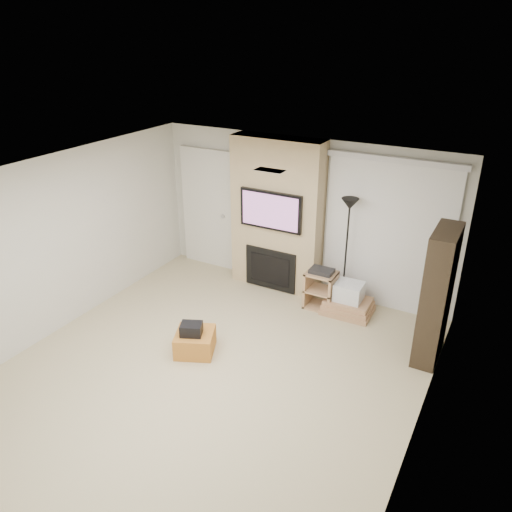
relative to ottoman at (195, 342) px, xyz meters
The scene contains 15 objects.
floor 0.54m from the ottoman, 32.79° to the right, with size 5.00×5.50×0.00m, color #C1B28A.
ceiling 2.41m from the ottoman, 32.79° to the right, with size 5.00×5.50×0.00m, color white.
wall_back 2.74m from the ottoman, 80.06° to the left, with size 5.00×2.50×0.00m, color beige.
wall_left 2.36m from the ottoman, behind, with size 5.50×2.50×0.00m, color beige.
wall_right 3.14m from the ottoman, ahead, with size 5.50×2.50×0.00m, color beige.
hvac_vent 2.54m from the ottoman, 32.02° to the left, with size 0.35×0.18×0.01m, color silver.
ottoman is the anchor object (origin of this frame).
black_bag 0.24m from the ottoman, 103.00° to the right, with size 0.28×0.22×0.16m, color black.
fireplace_wall 2.51m from the ottoman, 87.90° to the left, with size 1.50×0.47×2.50m.
entry_door 2.93m from the ottoman, 119.31° to the left, with size 1.02×0.11×2.14m.
vertical_blinds 3.24m from the ottoman, 52.86° to the left, with size 1.98×0.10×2.37m.
floor_lamp 2.82m from the ottoman, 59.15° to the left, with size 0.26×0.26×1.75m.
av_stand 2.18m from the ottoman, 61.64° to the left, with size 0.45×0.38×0.66m.
box_stack 2.45m from the ottoman, 53.19° to the left, with size 0.76×0.58×0.50m.
bookshelf 3.21m from the ottoman, 27.45° to the left, with size 0.30×0.80×1.80m.
Camera 1 is at (2.98, -4.25, 4.02)m, focal length 35.00 mm.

